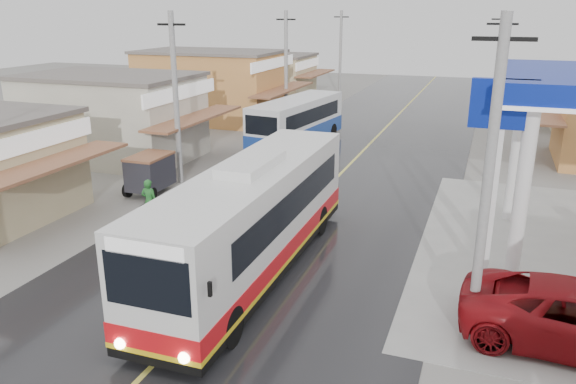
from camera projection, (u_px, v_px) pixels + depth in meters
name	position (u px, v px, depth m)	size (l,w,h in m)	color
ground	(232.00, 286.00, 17.13)	(120.00, 120.00, 0.00)	slate
road	(350.00, 164.00, 30.54)	(12.00, 90.00, 0.02)	black
centre_line	(350.00, 164.00, 30.54)	(0.15, 90.00, 0.01)	#D8CC4C
shopfronts_left	(171.00, 136.00, 37.44)	(11.00, 44.00, 5.20)	tan
utility_poles_left	(240.00, 150.00, 33.71)	(1.60, 50.00, 8.00)	gray
utility_poles_right	(485.00, 177.00, 28.28)	(1.60, 36.00, 8.00)	gray
coach_bus	(254.00, 218.00, 17.59)	(2.82, 11.92, 3.71)	silver
second_bus	(297.00, 121.00, 34.20)	(3.49, 8.91, 2.88)	silver
cyclist	(153.00, 214.00, 21.17)	(0.82, 1.99, 2.10)	black
tricycle_near	(150.00, 172.00, 25.38)	(1.61, 2.39, 1.82)	#26262D
tyre_stack	(149.00, 211.00, 22.92)	(0.82, 0.82, 0.42)	black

